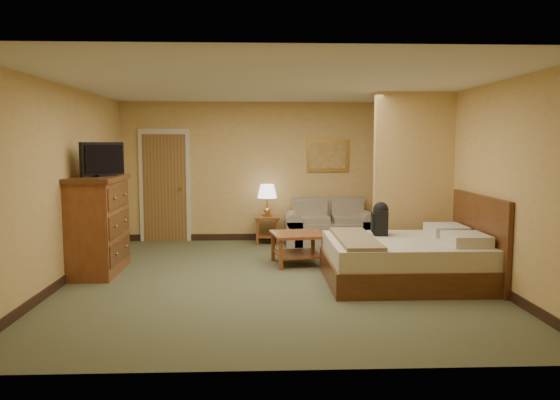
{
  "coord_description": "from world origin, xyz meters",
  "views": [
    {
      "loc": [
        -0.21,
        -7.25,
        1.84
      ],
      "look_at": [
        0.11,
        0.6,
        1.02
      ],
      "focal_mm": 35.0,
      "sensor_mm": 36.0,
      "label": 1
    }
  ],
  "objects": [
    {
      "name": "floor",
      "position": [
        0.0,
        0.0,
        0.0
      ],
      "size": [
        6.0,
        6.0,
        0.0
      ],
      "primitive_type": "plane",
      "color": "#505436",
      "rests_on": "ground"
    },
    {
      "name": "ceiling",
      "position": [
        0.0,
        0.0,
        2.6
      ],
      "size": [
        6.0,
        6.0,
        0.0
      ],
      "primitive_type": "plane",
      "rotation": [
        3.14,
        0.0,
        0.0
      ],
      "color": "white",
      "rests_on": "back_wall"
    },
    {
      "name": "back_wall",
      "position": [
        0.0,
        3.0,
        1.3
      ],
      "size": [
        5.5,
        0.02,
        2.6
      ],
      "primitive_type": "cube",
      "color": "tan",
      "rests_on": "floor"
    },
    {
      "name": "left_wall",
      "position": [
        -2.75,
        0.0,
        1.3
      ],
      "size": [
        0.02,
        6.0,
        2.6
      ],
      "primitive_type": "cube",
      "color": "tan",
      "rests_on": "floor"
    },
    {
      "name": "right_wall",
      "position": [
        2.75,
        0.0,
        1.3
      ],
      "size": [
        0.02,
        6.0,
        2.6
      ],
      "primitive_type": "cube",
      "color": "tan",
      "rests_on": "floor"
    },
    {
      "name": "partition",
      "position": [
        2.15,
        0.93,
        1.3
      ],
      "size": [
        1.2,
        0.15,
        2.6
      ],
      "primitive_type": "cube",
      "color": "tan",
      "rests_on": "floor"
    },
    {
      "name": "door",
      "position": [
        -1.95,
        2.96,
        1.03
      ],
      "size": [
        0.94,
        0.16,
        2.1
      ],
      "color": "beige",
      "rests_on": "floor"
    },
    {
      "name": "baseboard",
      "position": [
        0.0,
        2.99,
        0.06
      ],
      "size": [
        5.5,
        0.02,
        0.12
      ],
      "primitive_type": "cube",
      "color": "black",
      "rests_on": "floor"
    },
    {
      "name": "loveseat",
      "position": [
        1.11,
        2.57,
        0.27
      ],
      "size": [
        1.63,
        0.76,
        0.83
      ],
      "color": "gray",
      "rests_on": "floor"
    },
    {
      "name": "side_table",
      "position": [
        -0.04,
        2.65,
        0.33
      ],
      "size": [
        0.46,
        0.46,
        0.5
      ],
      "color": "brown",
      "rests_on": "floor"
    },
    {
      "name": "table_lamp",
      "position": [
        -0.04,
        2.65,
        0.95
      ],
      "size": [
        0.36,
        0.36,
        0.59
      ],
      "color": "#B08441",
      "rests_on": "side_table"
    },
    {
      "name": "coffee_table",
      "position": [
        0.39,
        0.88,
        0.35
      ],
      "size": [
        0.86,
        0.86,
        0.48
      ],
      "rotation": [
        0.0,
        0.0,
        0.15
      ],
      "color": "brown",
      "rests_on": "floor"
    },
    {
      "name": "wall_picture",
      "position": [
        1.11,
        2.97,
        1.6
      ],
      "size": [
        0.79,
        0.04,
        0.61
      ],
      "color": "#B78E3F",
      "rests_on": "back_wall"
    },
    {
      "name": "dresser",
      "position": [
        -2.48,
        0.45,
        0.69
      ],
      "size": [
        0.68,
        1.29,
        1.38
      ],
      "color": "brown",
      "rests_on": "floor"
    },
    {
      "name": "tv",
      "position": [
        -2.38,
        0.45,
        1.6
      ],
      "size": [
        0.44,
        0.7,
        0.47
      ],
      "rotation": [
        0.0,
        0.0,
        -0.52
      ],
      "color": "black",
      "rests_on": "dresser"
    },
    {
      "name": "bed",
      "position": [
        1.82,
        -0.24,
        0.32
      ],
      "size": [
        2.11,
        1.79,
        1.16
      ],
      "color": "#4B2611",
      "rests_on": "floor"
    },
    {
      "name": "backpack",
      "position": [
        1.48,
        0.15,
        0.81
      ],
      "size": [
        0.21,
        0.28,
        0.46
      ],
      "rotation": [
        0.0,
        0.0,
        -0.09
      ],
      "color": "black",
      "rests_on": "bed"
    }
  ]
}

